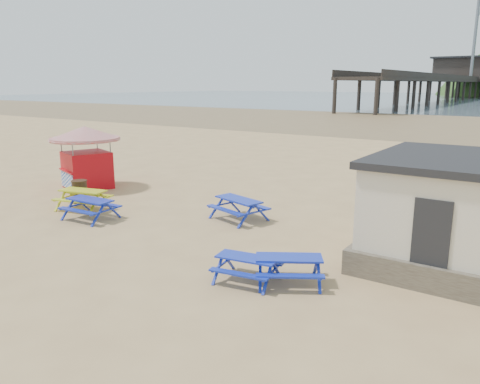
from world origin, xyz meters
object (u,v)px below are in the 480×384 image
Objects in this scene: picnic_table_blue_b at (239,209)px; picnic_table_yellow at (83,199)px; litter_bin at (80,191)px; ice_cream_kiosk at (86,149)px.

picnic_table_yellow is at bearing -144.25° from picnic_table_blue_b.
picnic_table_blue_b is 2.32× the size of litter_bin.
picnic_table_blue_b is 0.53× the size of ice_cream_kiosk.
picnic_table_blue_b is 6.72m from picnic_table_yellow.
picnic_table_yellow is at bearing -21.40° from ice_cream_kiosk.
litter_bin reaches higher than picnic_table_yellow.
ice_cream_kiosk is at bearing -167.32° from picnic_table_blue_b.
litter_bin is (2.22, -2.19, -1.45)m from ice_cream_kiosk.
litter_bin is at bearing -151.23° from picnic_table_blue_b.
ice_cream_kiosk is 3.43m from litter_bin.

